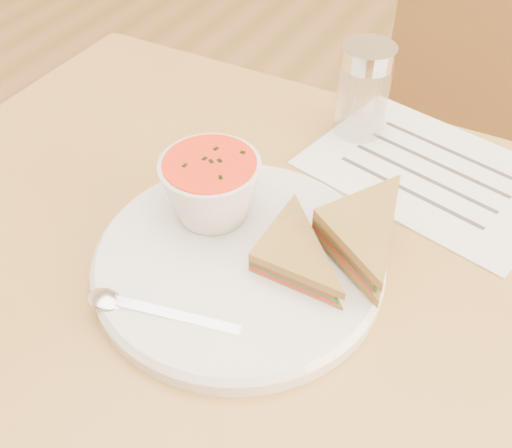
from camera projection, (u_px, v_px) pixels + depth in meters
The scene contains 9 objects.
dining_table at pixel (273, 433), 0.86m from camera, with size 1.00×0.70×0.75m, color olive, non-canonical shape.
chair_far at pixel (418, 192), 1.17m from camera, with size 0.38×0.38×0.86m, color brown, non-canonical shape.
plate at pixel (239, 261), 0.60m from camera, with size 0.30×0.30×0.02m, color silver, non-canonical shape.
soup_bowl at pixel (211, 191), 0.61m from camera, with size 0.11×0.11×0.07m, color silver, non-canonical shape.
sandwich_half_a at pixel (249, 265), 0.56m from camera, with size 0.10×0.10×0.03m, color #A7823B, non-canonical shape.
sandwich_half_b at pixel (312, 222), 0.58m from camera, with size 0.11×0.11×0.03m, color #A7823B, non-canonical shape.
spoon at pixel (157, 312), 0.53m from camera, with size 0.18×0.04×0.01m, color silver, non-canonical shape.
paper_menu at pixel (430, 171), 0.71m from camera, with size 0.29×0.21×0.00m, color white, non-canonical shape.
condiment_shaker at pixel (363, 91), 0.73m from camera, with size 0.07×0.07×0.12m, color silver, non-canonical shape.
Camera 1 is at (0.16, -0.36, 1.20)m, focal length 40.00 mm.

